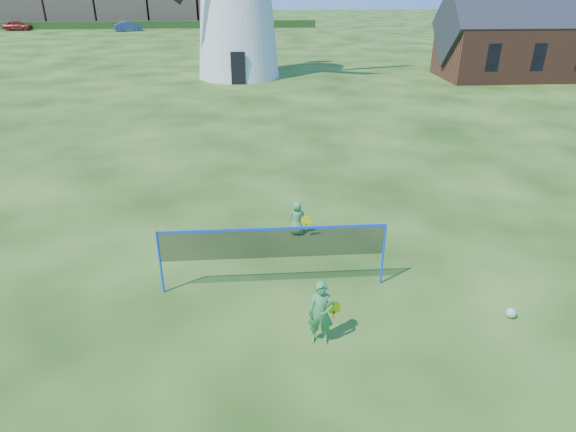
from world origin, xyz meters
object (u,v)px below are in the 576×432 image
at_px(player_boy, 297,218).
at_px(play_ball, 511,313).
at_px(badminton_net, 273,244).
at_px(player_girl, 321,313).
at_px(car_right, 128,26).
at_px(chapel, 522,39).
at_px(car_left, 18,25).

xyz_separation_m(player_boy, play_ball, (4.13, -4.08, -0.38)).
height_order(player_boy, play_ball, player_boy).
bearing_deg(badminton_net, player_girl, -67.14).
distance_m(play_ball, car_right, 67.30).
distance_m(badminton_net, car_right, 64.47).
bearing_deg(chapel, badminton_net, -126.15).
distance_m(player_boy, play_ball, 5.82).
relative_size(chapel, play_ball, 50.50).
height_order(player_girl, car_left, player_girl).
distance_m(chapel, player_girl, 32.57).
relative_size(player_girl, car_right, 0.37).
bearing_deg(player_girl, car_left, 127.51).
xyz_separation_m(play_ball, car_left, (-36.67, 65.98, 0.52)).
bearing_deg(play_ball, car_left, 119.07).
height_order(chapel, play_ball, chapel).
bearing_deg(badminton_net, car_right, 104.86).
distance_m(player_boy, car_right, 62.17).
xyz_separation_m(player_girl, play_ball, (4.09, 0.46, -0.57)).
bearing_deg(car_left, car_right, -96.58).
bearing_deg(car_left, player_boy, -150.68).
distance_m(player_girl, car_left, 73.99).
bearing_deg(chapel, car_left, 142.08).
relative_size(chapel, car_right, 3.02).
bearing_deg(car_left, play_ball, -149.35).
xyz_separation_m(badminton_net, car_left, (-31.76, 64.49, -0.51)).
xyz_separation_m(chapel, play_ball, (-13.60, -26.82, -2.53)).
distance_m(chapel, play_ball, 30.18).
bearing_deg(player_girl, player_boy, 101.82).
relative_size(badminton_net, play_ball, 22.95).
bearing_deg(player_girl, badminton_net, 124.25).
distance_m(badminton_net, car_left, 71.89).
xyz_separation_m(chapel, player_girl, (-17.69, -27.28, -1.96)).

